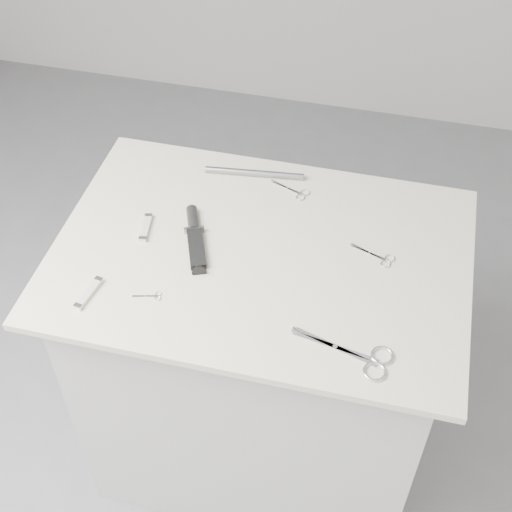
% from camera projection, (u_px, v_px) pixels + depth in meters
% --- Properties ---
extents(ground, '(4.00, 4.00, 0.01)m').
position_uv_depth(ground, '(259.00, 444.00, 2.38)').
color(ground, gray).
rests_on(ground, ground).
extents(plinth, '(0.90, 0.60, 0.90)m').
position_uv_depth(plinth, '(260.00, 366.00, 2.05)').
color(plinth, beige).
rests_on(plinth, ground).
extents(display_board, '(1.00, 0.70, 0.02)m').
position_uv_depth(display_board, '(261.00, 255.00, 1.72)').
color(display_board, beige).
rests_on(display_board, plinth).
extents(large_shears, '(0.22, 0.11, 0.01)m').
position_uv_depth(large_shears, '(363.00, 358.00, 1.50)').
color(large_shears, silver).
rests_on(large_shears, display_board).
extents(embroidery_scissors_a, '(0.11, 0.06, 0.00)m').
position_uv_depth(embroidery_scissors_a, '(379.00, 257.00, 1.70)').
color(embroidery_scissors_a, silver).
rests_on(embroidery_scissors_a, display_board).
extents(embroidery_scissors_b, '(0.11, 0.07, 0.00)m').
position_uv_depth(embroidery_scissors_b, '(296.00, 192.00, 1.86)').
color(embroidery_scissors_b, silver).
rests_on(embroidery_scissors_b, display_board).
extents(tiny_scissors, '(0.07, 0.03, 0.00)m').
position_uv_depth(tiny_scissors, '(151.00, 296.00, 1.62)').
color(tiny_scissors, silver).
rests_on(tiny_scissors, display_board).
extents(sheathed_knife, '(0.11, 0.20, 0.03)m').
position_uv_depth(sheathed_knife, '(195.00, 235.00, 1.74)').
color(sheathed_knife, black).
rests_on(sheathed_knife, display_board).
extents(pocket_knife_a, '(0.04, 0.10, 0.01)m').
position_uv_depth(pocket_knife_a, '(89.00, 293.00, 1.62)').
color(pocket_knife_a, beige).
rests_on(pocket_knife_a, display_board).
extents(pocket_knife_b, '(0.04, 0.10, 0.01)m').
position_uv_depth(pocket_knife_b, '(146.00, 227.00, 1.77)').
color(pocket_knife_b, beige).
rests_on(pocket_knife_b, display_board).
extents(metal_rail, '(0.27, 0.05, 0.02)m').
position_uv_depth(metal_rail, '(254.00, 173.00, 1.91)').
color(metal_rail, gray).
rests_on(metal_rail, display_board).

